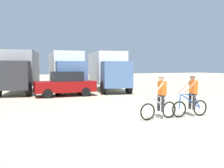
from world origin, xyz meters
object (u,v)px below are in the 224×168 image
(box_truck_white_box, at_px, (66,69))
(cyclist_orange_shirt, at_px, (160,98))
(box_truck_grey_hauler, at_px, (20,70))
(cyclist_cowboy_hat, at_px, (191,97))
(box_truck_avon_van, at_px, (108,69))
(sedan_parked, at_px, (65,84))

(box_truck_white_box, xyz_separation_m, cyclist_orange_shirt, (0.81, -12.57, -1.03))
(box_truck_grey_hauler, relative_size, cyclist_cowboy_hat, 3.90)
(box_truck_white_box, distance_m, box_truck_avon_van, 3.60)
(box_truck_avon_van, relative_size, cyclist_cowboy_hat, 3.87)
(box_truck_grey_hauler, distance_m, sedan_parked, 4.82)
(box_truck_grey_hauler, bearing_deg, box_truck_avon_van, -10.71)
(box_truck_avon_van, xyz_separation_m, sedan_parked, (-4.33, -2.45, -0.99))
(box_truck_white_box, relative_size, box_truck_avon_van, 0.99)
(box_truck_white_box, height_order, box_truck_avon_van, same)
(box_truck_grey_hauler, bearing_deg, cyclist_cowboy_hat, -65.28)
(sedan_parked, bearing_deg, cyclist_orange_shirt, -79.40)
(box_truck_white_box, xyz_separation_m, sedan_parked, (-0.88, -3.50, -0.99))
(cyclist_orange_shirt, bearing_deg, box_truck_avon_van, 77.13)
(sedan_parked, xyz_separation_m, cyclist_orange_shirt, (1.70, -9.07, -0.04))
(cyclist_orange_shirt, bearing_deg, box_truck_white_box, 93.70)
(box_truck_white_box, relative_size, cyclist_orange_shirt, 3.81)
(box_truck_grey_hauler, xyz_separation_m, cyclist_orange_shirt, (4.50, -12.87, -1.03))
(box_truck_white_box, bearing_deg, box_truck_grey_hauler, 175.35)
(box_truck_avon_van, distance_m, cyclist_cowboy_hat, 11.75)
(sedan_parked, relative_size, cyclist_orange_shirt, 2.34)
(cyclist_orange_shirt, distance_m, cyclist_cowboy_hat, 1.48)
(sedan_parked, bearing_deg, box_truck_grey_hauler, 126.47)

